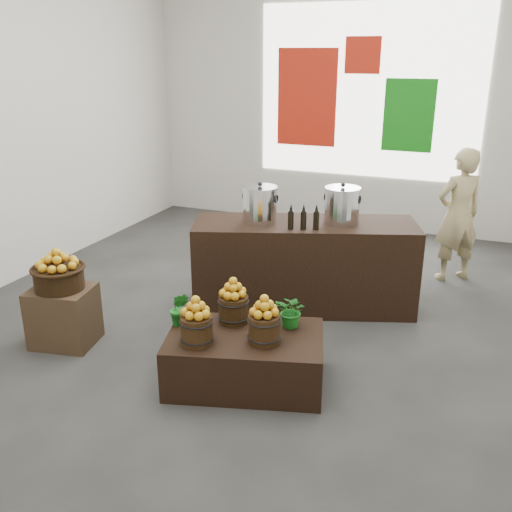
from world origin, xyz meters
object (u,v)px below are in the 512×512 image
at_px(counter, 304,265).
at_px(stock_pot_center, 342,206).
at_px(crate, 64,316).
at_px(display_table, 245,359).
at_px(wicker_basket, 59,278).
at_px(shopper, 458,215).
at_px(stock_pot_left, 260,206).

xyz_separation_m(counter, stock_pot_center, (0.34, 0.12, 0.63)).
height_order(crate, display_table, crate).
height_order(wicker_basket, counter, counter).
bearing_deg(crate, counter, 41.82).
relative_size(crate, wicker_basket, 1.25).
xyz_separation_m(crate, shopper, (3.19, 3.00, 0.51)).
relative_size(wicker_basket, display_table, 0.35).
bearing_deg(stock_pot_center, wicker_basket, -141.04).
relative_size(crate, stock_pot_left, 1.57).
bearing_deg(display_table, stock_pot_left, 91.18).
distance_m(crate, display_table, 1.80).
height_order(wicker_basket, shopper, shopper).
distance_m(display_table, stock_pot_center, 1.95).
bearing_deg(crate, stock_pot_center, 38.96).
distance_m(display_table, shopper, 3.35).
bearing_deg(stock_pot_left, wicker_basket, -133.10).
xyz_separation_m(wicker_basket, display_table, (1.80, 0.01, -0.43)).
bearing_deg(display_table, wicker_basket, 164.41).
bearing_deg(stock_pot_left, counter, 19.38).
xyz_separation_m(crate, counter, (1.79, 1.60, 0.19)).
relative_size(counter, stock_pot_left, 6.47).
bearing_deg(crate, shopper, 43.28).
bearing_deg(wicker_basket, stock_pot_center, 38.96).
bearing_deg(stock_pot_left, display_table, -72.88).
bearing_deg(counter, stock_pot_center, -0.00).
relative_size(stock_pot_center, shopper, 0.22).
bearing_deg(counter, stock_pot_left, -180.00).
xyz_separation_m(display_table, shopper, (1.39, 2.99, 0.57)).
relative_size(wicker_basket, stock_pot_left, 1.26).
bearing_deg(display_table, shopper, 49.18).
relative_size(wicker_basket, counter, 0.19).
distance_m(wicker_basket, shopper, 4.38).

